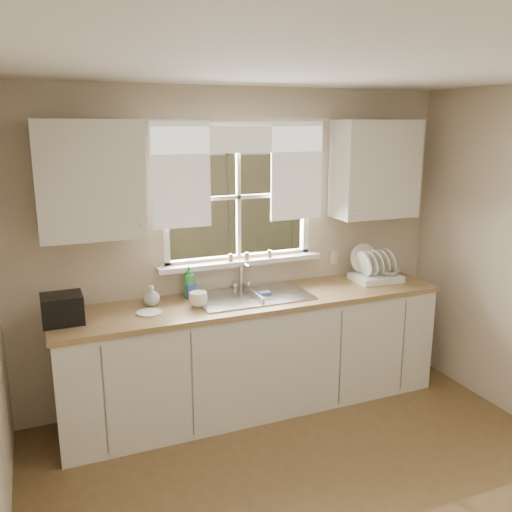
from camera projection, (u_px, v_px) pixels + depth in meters
name	position (u px, v px, depth m)	size (l,w,h in m)	color
room_walls	(396.00, 339.00, 2.54)	(3.62, 4.02, 2.50)	beige
ceiling	(404.00, 56.00, 2.30)	(3.60, 4.00, 0.02)	silver
window	(239.00, 218.00, 4.33)	(1.38, 0.16, 1.06)	white
curtains	(241.00, 162.00, 4.18)	(1.50, 0.03, 0.81)	white
base_cabinets	(255.00, 355.00, 4.30)	(3.00, 0.62, 0.87)	silver
countertop	(255.00, 300.00, 4.19)	(3.04, 0.65, 0.04)	#96774B
upper_cabinet_left	(89.00, 180.00, 3.66)	(0.70, 0.33, 0.80)	silver
upper_cabinet_right	(375.00, 169.00, 4.52)	(0.70, 0.33, 0.80)	silver
wall_outlet	(334.00, 257.00, 4.74)	(0.08, 0.01, 0.12)	beige
sill_jars	(249.00, 256.00, 4.38)	(0.38, 0.04, 0.06)	brown
backyard	(143.00, 53.00, 9.83)	(20.00, 10.00, 6.13)	#335421
sink	(253.00, 305.00, 4.23)	(0.88, 0.52, 0.40)	#B7B7BC
dish_rack	(375.00, 271.00, 4.63)	(0.40, 0.31, 0.30)	white
bowl	(389.00, 272.00, 4.63)	(0.19, 0.19, 0.05)	beige
soap_bottle_a	(190.00, 282.00, 4.16)	(0.10, 0.10, 0.26)	#2D8B3B
soap_bottle_b	(190.00, 288.00, 4.16)	(0.08, 0.08, 0.17)	#2D42A9
soap_bottle_c	(152.00, 296.00, 3.99)	(0.12, 0.12, 0.15)	beige
saucer	(149.00, 313.00, 3.84)	(0.18, 0.18, 0.01)	white
cup	(198.00, 299.00, 3.97)	(0.14, 0.14, 0.11)	white
black_appliance	(62.00, 309.00, 3.64)	(0.27, 0.23, 0.20)	black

